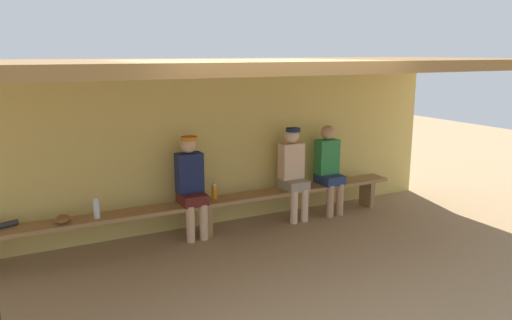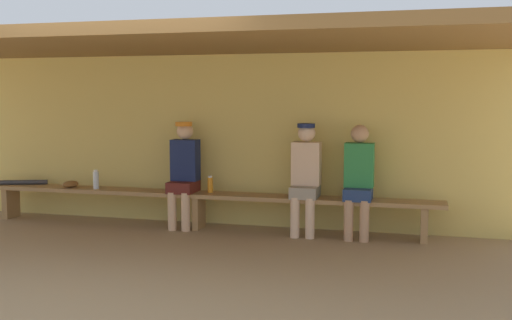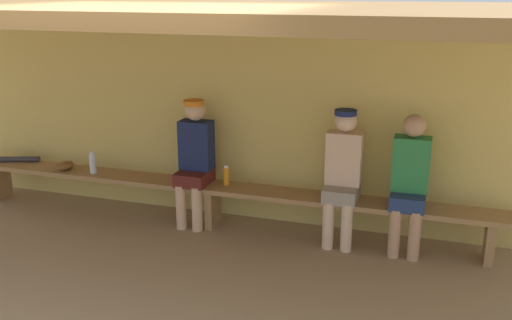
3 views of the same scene
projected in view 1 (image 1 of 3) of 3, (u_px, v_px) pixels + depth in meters
The scene contains 10 objects.
ground_plane at pixel (260, 279), 5.34m from camera, with size 24.00×24.00×0.00m, color #9E7F59.
back_wall at pixel (193, 148), 6.84m from camera, with size 8.00×0.20×2.20m, color #D8BC60.
dugout_roof at pixel (231, 65), 5.47m from camera, with size 8.00×2.80×0.12m, color brown.
bench at pixel (206, 206), 6.61m from camera, with size 6.00×0.36×0.46m.
player_in_red at pixel (293, 169), 7.15m from camera, with size 0.34×0.42×1.34m.
player_in_blue at pixel (329, 166), 7.43m from camera, with size 0.34×0.42×1.34m.
player_with_sunglasses at pixel (191, 182), 6.44m from camera, with size 0.34×0.42×1.34m.
water_bottle_green at pixel (214, 192), 6.67m from camera, with size 0.07×0.07×0.21m.
water_bottle_clear at pixel (97, 209), 5.89m from camera, with size 0.07×0.07×0.25m.
baseball_glove_dark_brown at pixel (63, 219), 5.75m from camera, with size 0.24×0.17×0.09m, color brown.
Camera 1 is at (-2.32, -4.37, 2.40)m, focal length 34.74 mm.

